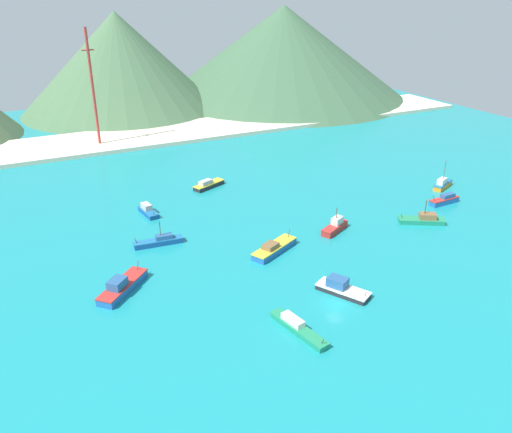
% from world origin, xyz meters
% --- Properties ---
extents(ground, '(260.00, 280.00, 0.50)m').
position_xyz_m(ground, '(0.00, 30.00, -0.25)').
color(ground, teal).
extents(fishing_boat_0, '(9.63, 7.36, 5.18)m').
position_xyz_m(fishing_boat_0, '(34.07, 16.99, 0.78)').
color(fishing_boat_0, '#198466').
rests_on(fishing_boat_0, ground).
extents(fishing_boat_1, '(9.70, 2.93, 4.89)m').
position_xyz_m(fishing_boat_1, '(-18.73, 32.48, 0.73)').
color(fishing_boat_1, '#14478C').
rests_on(fishing_boat_1, ground).
extents(fishing_boat_2, '(6.95, 9.29, 2.53)m').
position_xyz_m(fishing_boat_2, '(2.79, 2.49, 0.87)').
color(fishing_boat_2, '#232328').
rests_on(fishing_boat_2, ground).
extents(fishing_boat_3, '(3.95, 11.12, 1.87)m').
position_xyz_m(fishing_boat_3, '(-8.93, -3.16, 0.67)').
color(fishing_boat_3, '#198466').
rests_on(fishing_boat_3, ground).
extents(fishing_boat_4, '(11.06, 7.36, 2.78)m').
position_xyz_m(fishing_boat_4, '(-0.36, 19.72, 0.83)').
color(fishing_boat_4, '#1E5BA8').
rests_on(fishing_boat_4, ground).
extents(fishing_boat_6, '(10.07, 9.83, 2.96)m').
position_xyz_m(fishing_boat_6, '(-29.18, 19.03, 0.99)').
color(fishing_boat_6, '#1E5BA8').
rests_on(fishing_boat_6, ground).
extents(fishing_boat_7, '(7.72, 5.30, 5.14)m').
position_xyz_m(fishing_boat_7, '(15.20, 22.10, 1.01)').
color(fishing_boat_7, red).
rests_on(fishing_boat_7, ground).
extents(fishing_boat_9, '(7.53, 4.73, 7.17)m').
position_xyz_m(fishing_boat_9, '(52.91, 30.23, 1.00)').
color(fishing_boat_9, orange).
rests_on(fishing_boat_9, ground).
extents(fishing_boat_10, '(7.86, 2.30, 2.73)m').
position_xyz_m(fishing_boat_10, '(46.01, 22.68, 0.89)').
color(fishing_boat_10, '#1E5BA8').
rests_on(fishing_boat_10, ground).
extents(fishing_boat_12, '(3.03, 7.16, 2.24)m').
position_xyz_m(fishing_boat_12, '(-16.65, 47.66, 0.83)').
color(fishing_boat_12, '#14478C').
rests_on(fishing_boat_12, ground).
extents(fishing_boat_13, '(9.00, 5.64, 2.16)m').
position_xyz_m(fishing_boat_13, '(1.26, 56.72, 0.80)').
color(fishing_boat_13, '#232328').
rests_on(fishing_boat_13, ground).
extents(beach_strip, '(247.00, 25.66, 1.20)m').
position_xyz_m(beach_strip, '(0.00, 107.82, 0.60)').
color(beach_strip, beige).
rests_on(beach_strip, ground).
extents(hill_central, '(77.01, 77.01, 37.10)m').
position_xyz_m(hill_central, '(3.33, 151.75, 18.55)').
color(hill_central, '#476B47').
rests_on(hill_central, ground).
extents(hill_east, '(107.60, 107.60, 38.23)m').
position_xyz_m(hill_east, '(72.52, 145.28, 19.12)').
color(hill_east, '#3D6042').
rests_on(hill_east, ground).
extents(radio_tower, '(3.52, 2.81, 35.18)m').
position_xyz_m(radio_tower, '(-15.59, 104.21, 17.94)').
color(radio_tower, '#B7332D').
rests_on(radio_tower, ground).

